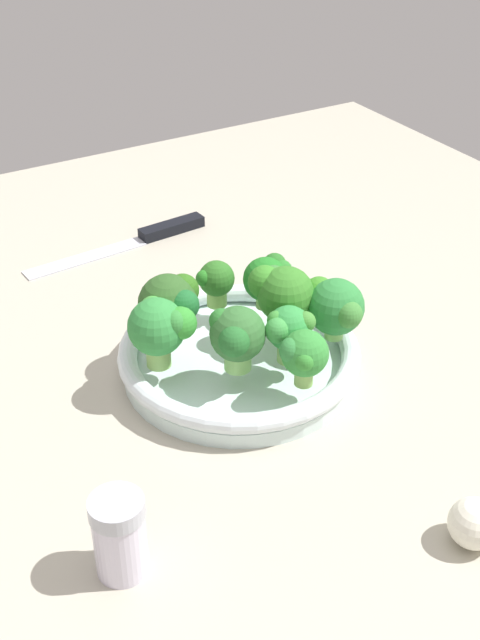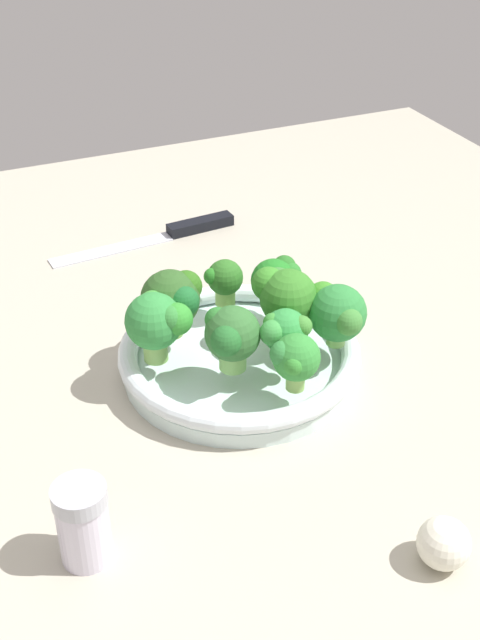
% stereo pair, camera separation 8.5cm
% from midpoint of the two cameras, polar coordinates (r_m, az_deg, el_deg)
% --- Properties ---
extents(ground_plane, '(1.30, 1.30, 0.03)m').
position_cam_midpoint_polar(ground_plane, '(0.90, 2.09, -4.45)').
color(ground_plane, '#B4AE9B').
extents(bowl, '(0.26, 0.26, 0.04)m').
position_cam_midpoint_polar(bowl, '(0.88, 2.77, -2.73)').
color(bowl, silver).
rests_on(bowl, ground_plane).
extents(broccoli_floret_0, '(0.05, 0.05, 0.06)m').
position_cam_midpoint_polar(broccoli_floret_0, '(0.79, 6.81, -2.73)').
color(broccoli_floret_0, '#94C660').
rests_on(broccoli_floret_0, bowl).
extents(broccoli_floret_1, '(0.07, 0.07, 0.08)m').
position_cam_midpoint_polar(broccoli_floret_1, '(0.86, -1.79, 1.34)').
color(broccoli_floret_1, '#86BA56').
rests_on(broccoli_floret_1, bowl).
extents(broccoli_floret_2, '(0.05, 0.06, 0.06)m').
position_cam_midpoint_polar(broccoli_floret_2, '(0.91, 5.19, 2.70)').
color(broccoli_floret_2, '#7AB14E').
rests_on(broccoli_floret_2, bowl).
extents(broccoli_floret_3, '(0.07, 0.06, 0.08)m').
position_cam_midpoint_polar(broccoli_floret_3, '(0.87, 5.87, 1.60)').
color(broccoli_floret_3, '#88C45B').
rests_on(broccoli_floret_3, bowl).
extents(broccoli_floret_4, '(0.06, 0.06, 0.07)m').
position_cam_midpoint_polar(broccoli_floret_4, '(0.81, 2.38, -1.16)').
color(broccoli_floret_4, '#8AC666').
rests_on(broccoli_floret_4, bowl).
extents(broccoli_floret_5, '(0.04, 0.05, 0.05)m').
position_cam_midpoint_polar(broccoli_floret_5, '(0.92, 1.54, 2.76)').
color(broccoli_floret_5, '#8EC258').
rests_on(broccoli_floret_5, bowl).
extents(broccoli_floret_6, '(0.05, 0.05, 0.06)m').
position_cam_midpoint_polar(broccoli_floret_6, '(0.82, 6.03, -0.97)').
color(broccoli_floret_6, '#93C766').
rests_on(broccoli_floret_6, bowl).
extents(broccoli_floret_7, '(0.08, 0.06, 0.07)m').
position_cam_midpoint_polar(broccoli_floret_7, '(0.86, 9.48, 0.44)').
color(broccoli_floret_7, '#90CE69').
rests_on(broccoli_floret_7, bowl).
extents(broccoli_floret_8, '(0.06, 0.06, 0.08)m').
position_cam_midpoint_polar(broccoli_floret_8, '(0.82, -2.75, -0.18)').
color(broccoli_floret_8, '#83B55A').
rests_on(broccoli_floret_8, bowl).
extents(knife, '(0.04, 0.27, 0.01)m').
position_cam_midpoint_polar(knife, '(1.16, -2.77, 5.92)').
color(knife, silver).
rests_on(knife, ground_plane).
extents(garlic_bulb, '(0.04, 0.04, 0.04)m').
position_cam_midpoint_polar(garlic_bulb, '(0.72, 17.29, -14.60)').
color(garlic_bulb, white).
rests_on(garlic_bulb, ground_plane).
extents(pepper_shaker, '(0.04, 0.04, 0.08)m').
position_cam_midpoint_polar(pepper_shaker, '(0.68, -7.17, -13.82)').
color(pepper_shaker, silver).
rests_on(pepper_shaker, ground_plane).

